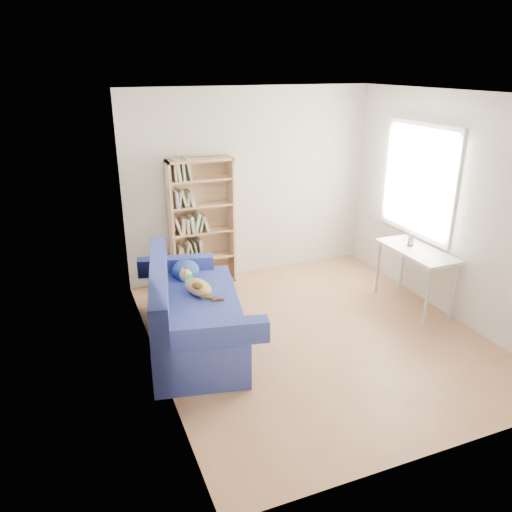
{
  "coord_description": "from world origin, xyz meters",
  "views": [
    {
      "loc": [
        -2.44,
        -4.36,
        2.87
      ],
      "look_at": [
        -0.52,
        0.48,
        0.85
      ],
      "focal_mm": 35.0,
      "sensor_mm": 36.0,
      "label": 1
    }
  ],
  "objects_px": {
    "sofa": "(191,314)",
    "bookshelf": "(202,228)",
    "pen_cup": "(411,242)",
    "desk": "(416,256)"
  },
  "relations": [
    {
      "from": "sofa",
      "to": "bookshelf",
      "type": "height_order",
      "value": "bookshelf"
    },
    {
      "from": "sofa",
      "to": "pen_cup",
      "type": "xyz_separation_m",
      "value": [
        2.81,
        -0.0,
        0.45
      ]
    },
    {
      "from": "bookshelf",
      "to": "pen_cup",
      "type": "relative_size",
      "value": 11.31
    },
    {
      "from": "bookshelf",
      "to": "pen_cup",
      "type": "bearing_deg",
      "value": -34.01
    },
    {
      "from": "sofa",
      "to": "pen_cup",
      "type": "bearing_deg",
      "value": 11.48
    },
    {
      "from": "desk",
      "to": "pen_cup",
      "type": "relative_size",
      "value": 6.97
    },
    {
      "from": "bookshelf",
      "to": "desk",
      "type": "height_order",
      "value": "bookshelf"
    },
    {
      "from": "desk",
      "to": "pen_cup",
      "type": "distance_m",
      "value": 0.2
    },
    {
      "from": "sofa",
      "to": "bookshelf",
      "type": "xyz_separation_m",
      "value": [
        0.57,
        1.51,
        0.45
      ]
    },
    {
      "from": "bookshelf",
      "to": "desk",
      "type": "distance_m",
      "value": 2.79
    }
  ]
}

